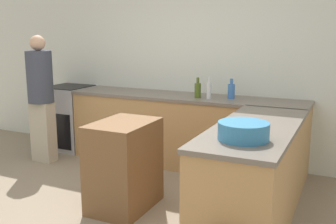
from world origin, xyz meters
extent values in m
plane|color=gray|center=(0.00, 0.00, 0.00)|extent=(14.00, 14.00, 0.00)
cube|color=silver|center=(0.00, 2.12, 1.35)|extent=(8.00, 0.06, 2.70)
cube|color=tan|center=(0.00, 1.77, 0.45)|extent=(3.10, 0.65, 0.89)
cube|color=#6B6056|center=(0.00, 1.77, 0.91)|extent=(3.13, 0.68, 0.04)
cube|color=tan|center=(1.22, 0.51, 0.45)|extent=(0.66, 1.87, 0.89)
cube|color=#6B6056|center=(1.22, 0.51, 0.91)|extent=(0.69, 1.90, 0.04)
cube|color=#ADADB2|center=(-1.89, 1.77, 0.47)|extent=(0.64, 0.65, 0.93)
cube|color=black|center=(-1.89, 1.44, 0.33)|extent=(0.54, 0.01, 0.52)
cube|color=black|center=(-1.89, 1.77, 0.94)|extent=(0.59, 0.60, 0.01)
cube|color=brown|center=(-0.03, 0.30, 0.44)|extent=(0.52, 0.73, 0.88)
cylinder|color=teal|center=(1.24, 0.01, 1.00)|extent=(0.39, 0.39, 0.14)
cylinder|color=silver|center=(0.37, 1.65, 1.03)|extent=(0.06, 0.06, 0.20)
cylinder|color=silver|center=(0.37, 1.65, 1.17)|extent=(0.03, 0.03, 0.08)
cylinder|color=#475B1E|center=(0.22, 1.67, 1.02)|extent=(0.08, 0.08, 0.18)
cylinder|color=#475B1E|center=(0.22, 1.67, 1.15)|extent=(0.04, 0.04, 0.07)
cylinder|color=#386BB7|center=(0.61, 1.80, 1.02)|extent=(0.09, 0.09, 0.18)
cylinder|color=#386BB7|center=(0.61, 1.80, 1.15)|extent=(0.04, 0.04, 0.07)
cube|color=#ADA38E|center=(-1.79, 1.08, 0.41)|extent=(0.30, 0.19, 0.82)
cylinder|color=#383D4C|center=(-1.79, 1.08, 1.16)|extent=(0.34, 0.34, 0.69)
sphere|color=tan|center=(-1.79, 1.08, 1.60)|extent=(0.20, 0.20, 0.20)
camera|label=1|loc=(1.96, -2.87, 1.75)|focal=42.00mm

